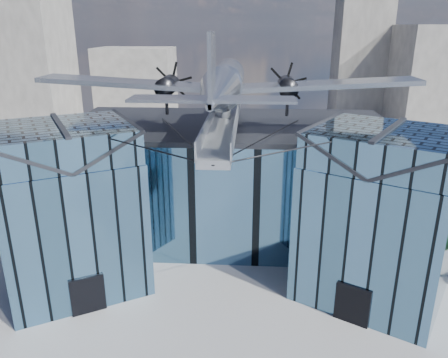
{
  "coord_description": "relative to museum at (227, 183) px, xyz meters",
  "views": [
    {
      "loc": [
        1.88,
        -28.15,
        17.84
      ],
      "look_at": [
        0.0,
        2.0,
        7.2
      ],
      "focal_mm": 35.0,
      "sensor_mm": 36.0,
      "label": 1
    }
  ],
  "objects": [
    {
      "name": "museum",
      "position": [
        0.0,
        0.0,
        0.0
      ],
      "size": [
        32.88,
        24.5,
        17.6
      ],
      "color": "teal",
      "rests_on": "ground"
    },
    {
      "name": "bg_towers",
      "position": [
        1.45,
        44.67,
        4.47
      ],
      "size": [
        77.0,
        24.5,
        26.0
      ],
      "color": "gray",
      "rests_on": "ground"
    },
    {
      "name": "ground_plane",
      "position": [
        -0.0,
        -5.82,
        -5.54
      ],
      "size": [
        120.0,
        120.0,
        0.0
      ],
      "primitive_type": "plane",
      "color": "gray"
    }
  ]
}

